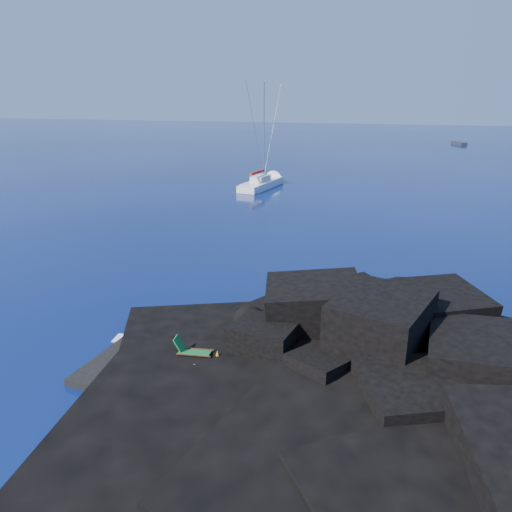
{
  "coord_description": "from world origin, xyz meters",
  "views": [
    {
      "loc": [
        13.39,
        -18.61,
        12.63
      ],
      "look_at": [
        4.98,
        12.5,
        2.0
      ],
      "focal_mm": 35.0,
      "sensor_mm": 36.0,
      "label": 1
    }
  ],
  "objects_px": {
    "marker_cone": "(217,356)",
    "deck_chair": "(195,348)",
    "distant_boat_a": "(459,145)",
    "sailboat": "(262,187)",
    "sunbather": "(184,367)"
  },
  "relations": [
    {
      "from": "sunbather",
      "to": "distant_boat_a",
      "type": "height_order",
      "value": "sunbather"
    },
    {
      "from": "distant_boat_a",
      "to": "marker_cone",
      "type": "bearing_deg",
      "value": -124.65
    },
    {
      "from": "deck_chair",
      "to": "marker_cone",
      "type": "xyz_separation_m",
      "value": [
        1.1,
        0.12,
        -0.33
      ]
    },
    {
      "from": "deck_chair",
      "to": "distant_boat_a",
      "type": "xyz_separation_m",
      "value": [
        24.38,
        117.26,
        -0.95
      ]
    },
    {
      "from": "deck_chair",
      "to": "marker_cone",
      "type": "height_order",
      "value": "deck_chair"
    },
    {
      "from": "deck_chair",
      "to": "distant_boat_a",
      "type": "relative_size",
      "value": 0.34
    },
    {
      "from": "sailboat",
      "to": "distant_boat_a",
      "type": "height_order",
      "value": "sailboat"
    },
    {
      "from": "deck_chair",
      "to": "distant_boat_a",
      "type": "bearing_deg",
      "value": 72.05
    },
    {
      "from": "marker_cone",
      "to": "deck_chair",
      "type": "bearing_deg",
      "value": -173.87
    },
    {
      "from": "sunbather",
      "to": "distant_boat_a",
      "type": "xyz_separation_m",
      "value": [
        24.47,
        118.4,
        -0.52
      ]
    },
    {
      "from": "marker_cone",
      "to": "distant_boat_a",
      "type": "xyz_separation_m",
      "value": [
        23.28,
        117.14,
        -0.62
      ]
    },
    {
      "from": "marker_cone",
      "to": "distant_boat_a",
      "type": "height_order",
      "value": "marker_cone"
    },
    {
      "from": "deck_chair",
      "to": "sunbather",
      "type": "height_order",
      "value": "deck_chair"
    },
    {
      "from": "sailboat",
      "to": "sunbather",
      "type": "distance_m",
      "value": 48.66
    },
    {
      "from": "sailboat",
      "to": "marker_cone",
      "type": "relative_size",
      "value": 25.63
    }
  ]
}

